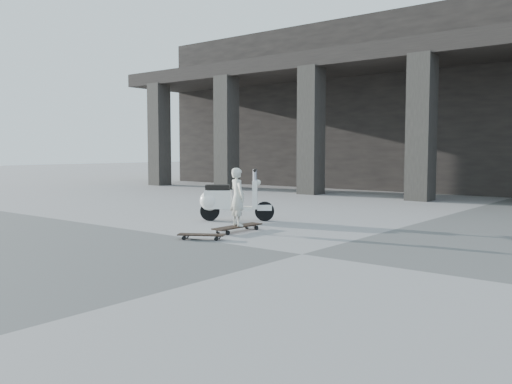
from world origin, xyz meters
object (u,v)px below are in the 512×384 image
Objects in this scene: longboard at (238,227)px; skateboard_spare at (201,235)px; child at (238,197)px; scooter at (224,200)px.

longboard reaches higher than skateboard_spare.
longboard is 1.07× the size of child.
child is at bearing 64.65° from skateboard_spare.
skateboard_spare is (0.08, -0.96, -0.02)m from longboard.
longboard is 1.53m from scooter.
skateboard_spare is at bearing -173.87° from longboard.
scooter is at bearing 51.90° from longboard.
child reaches higher than scooter.
scooter is at bearing -16.82° from child.
scooter is (-1.24, 1.91, 0.34)m from skateboard_spare.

